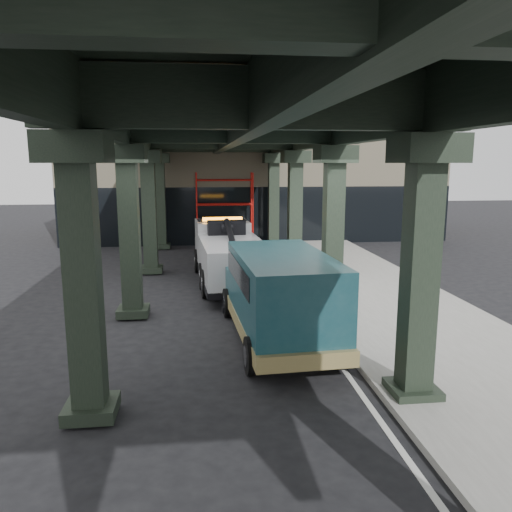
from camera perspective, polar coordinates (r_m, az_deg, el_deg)
ground at (r=13.41m, az=-0.13°, el=-9.03°), size 90.00×90.00×0.00m
sidewalk at (r=16.32m, az=15.02°, el=-5.52°), size 5.00×40.00×0.15m
lane_stripe at (r=15.54m, az=5.31°, el=-6.27°), size 0.12×38.00×0.01m
viaduct at (r=14.62m, az=-2.66°, el=14.34°), size 7.40×32.00×6.40m
building at (r=32.73m, az=-0.62°, el=9.70°), size 22.00×10.00×8.00m
scaffolding at (r=27.33m, az=-3.62°, el=5.54°), size 3.08×0.88×4.00m
tow_truck at (r=18.84m, az=-3.27°, el=0.48°), size 2.59×7.62×2.46m
towed_van at (r=12.56m, az=2.69°, el=-4.40°), size 2.60×5.88×2.34m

